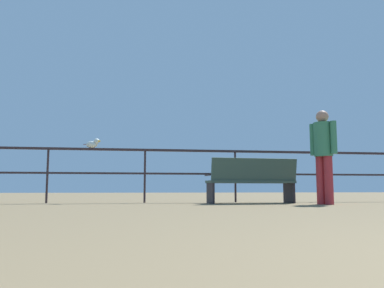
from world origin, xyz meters
name	(u,v)px	position (x,y,z in m)	size (l,w,h in m)	color
pier_railing	(235,164)	(0.00, 8.27, 0.82)	(23.34, 0.05, 1.12)	#2E2226
bench_near_left	(252,179)	(0.13, 7.50, 0.48)	(1.77, 0.79, 0.88)	#324940
person_at_railing	(323,150)	(1.29, 6.81, 1.00)	(0.33, 0.51, 1.74)	#A4282F
seagull_on_rail	(93,144)	(-3.01, 8.26, 1.20)	(0.38, 0.26, 0.19)	silver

